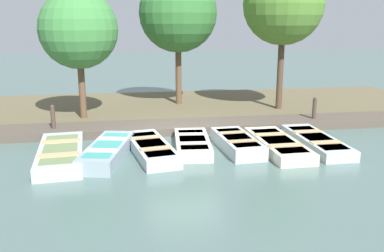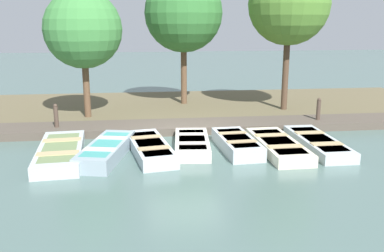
# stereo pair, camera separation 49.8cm
# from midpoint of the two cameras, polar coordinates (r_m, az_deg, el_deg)

# --- Properties ---
(ground_plane) EXTENTS (80.00, 80.00, 0.00)m
(ground_plane) POSITION_cam_midpoint_polar(r_m,az_deg,el_deg) (13.96, -2.04, -2.11)
(ground_plane) COLOR #4C6660
(shore_bank) EXTENTS (8.00, 24.00, 0.16)m
(shore_bank) POSITION_cam_midpoint_polar(r_m,az_deg,el_deg) (18.77, -3.94, 2.33)
(shore_bank) COLOR brown
(shore_bank) RESTS_ON ground_plane
(dock_walkway) EXTENTS (1.56, 16.89, 0.27)m
(dock_walkway) POSITION_cam_midpoint_polar(r_m,az_deg,el_deg) (15.32, -2.72, -0.12)
(dock_walkway) COLOR #51473D
(dock_walkway) RESTS_ON ground_plane
(rowboat_0) EXTENTS (3.63, 1.50, 0.38)m
(rowboat_0) POSITION_cam_midpoint_polar(r_m,az_deg,el_deg) (12.76, -18.18, -3.52)
(rowboat_0) COLOR #B2BCC1
(rowboat_0) RESTS_ON ground_plane
(rowboat_1) EXTENTS (3.22, 1.63, 0.44)m
(rowboat_1) POSITION_cam_midpoint_polar(r_m,az_deg,el_deg) (12.53, -12.34, -3.29)
(rowboat_1) COLOR #8C9EA8
(rowboat_1) RESTS_ON ground_plane
(rowboat_2) EXTENTS (3.32, 1.51, 0.37)m
(rowboat_2) POSITION_cam_midpoint_polar(r_m,az_deg,el_deg) (12.70, -6.61, -2.99)
(rowboat_2) COLOR #B2BCC1
(rowboat_2) RESTS_ON ground_plane
(rowboat_3) EXTENTS (2.79, 1.27, 0.36)m
(rowboat_3) POSITION_cam_midpoint_polar(r_m,az_deg,el_deg) (13.09, -1.03, -2.39)
(rowboat_3) COLOR beige
(rowboat_3) RESTS_ON ground_plane
(rowboat_4) EXTENTS (2.68, 1.13, 0.43)m
(rowboat_4) POSITION_cam_midpoint_polar(r_m,az_deg,el_deg) (13.10, 4.95, -2.27)
(rowboat_4) COLOR #B2BCC1
(rowboat_4) RESTS_ON ground_plane
(rowboat_5) EXTENTS (3.33, 1.18, 0.34)m
(rowboat_5) POSITION_cam_midpoint_polar(r_m,az_deg,el_deg) (13.26, 10.30, -2.45)
(rowboat_5) COLOR beige
(rowboat_5) RESTS_ON ground_plane
(rowboat_6) EXTENTS (3.41, 1.04, 0.33)m
(rowboat_6) POSITION_cam_midpoint_polar(r_m,az_deg,el_deg) (13.90, 15.24, -1.99)
(rowboat_6) COLOR #B2BCC1
(rowboat_6) RESTS_ON ground_plane
(mooring_post_near) EXTENTS (0.15, 0.15, 1.09)m
(mooring_post_near) POSITION_cam_midpoint_polar(r_m,az_deg,el_deg) (15.30, -18.91, 0.70)
(mooring_post_near) COLOR #47382D
(mooring_post_near) RESTS_ON ground_plane
(mooring_post_far) EXTENTS (0.15, 0.15, 1.09)m
(mooring_post_far) POSITION_cam_midpoint_polar(r_m,az_deg,el_deg) (16.50, 15.16, 1.91)
(mooring_post_far) COLOR #47382D
(mooring_post_far) RESTS_ON ground_plane
(park_tree_far_left) EXTENTS (2.92, 2.92, 4.98)m
(park_tree_far_left) POSITION_cam_midpoint_polar(r_m,az_deg,el_deg) (16.81, -15.76, 12.24)
(park_tree_far_left) COLOR brown
(park_tree_far_left) RESTS_ON ground_plane
(park_tree_left) EXTENTS (3.38, 3.38, 5.83)m
(park_tree_left) POSITION_cam_midpoint_polar(r_m,az_deg,el_deg) (19.12, -2.65, 14.77)
(park_tree_left) COLOR brown
(park_tree_left) RESTS_ON ground_plane
(park_tree_center) EXTENTS (3.29, 3.29, 6.12)m
(park_tree_center) POSITION_cam_midpoint_polar(r_m,az_deg,el_deg) (18.32, 11.32, 15.58)
(park_tree_center) COLOR #4C3828
(park_tree_center) RESTS_ON ground_plane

